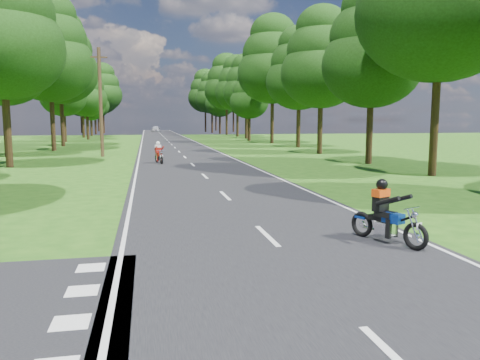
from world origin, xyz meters
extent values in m
plane|color=#204E11|center=(0.00, 0.00, 0.00)|extent=(160.00, 160.00, 0.00)
cube|color=black|center=(0.00, 50.00, 0.01)|extent=(7.00, 140.00, 0.02)
cube|color=silver|center=(0.00, 2.00, 0.02)|extent=(0.12, 2.00, 0.01)
cube|color=silver|center=(0.00, 8.00, 0.02)|extent=(0.12, 2.00, 0.01)
cube|color=silver|center=(0.00, 14.00, 0.02)|extent=(0.12, 2.00, 0.01)
cube|color=silver|center=(0.00, 20.00, 0.02)|extent=(0.12, 2.00, 0.01)
cube|color=silver|center=(0.00, 26.00, 0.02)|extent=(0.12, 2.00, 0.01)
cube|color=silver|center=(0.00, 32.00, 0.02)|extent=(0.12, 2.00, 0.01)
cube|color=silver|center=(0.00, 38.00, 0.02)|extent=(0.12, 2.00, 0.01)
cube|color=silver|center=(0.00, 44.00, 0.02)|extent=(0.12, 2.00, 0.01)
cube|color=silver|center=(0.00, 50.00, 0.02)|extent=(0.12, 2.00, 0.01)
cube|color=silver|center=(0.00, 56.00, 0.02)|extent=(0.12, 2.00, 0.01)
cube|color=silver|center=(0.00, 62.00, 0.02)|extent=(0.12, 2.00, 0.01)
cube|color=silver|center=(0.00, 68.00, 0.02)|extent=(0.12, 2.00, 0.01)
cube|color=silver|center=(0.00, 74.00, 0.02)|extent=(0.12, 2.00, 0.01)
cube|color=silver|center=(0.00, 80.00, 0.02)|extent=(0.12, 2.00, 0.01)
cube|color=silver|center=(0.00, 86.00, 0.02)|extent=(0.12, 2.00, 0.01)
cube|color=silver|center=(0.00, 92.00, 0.02)|extent=(0.12, 2.00, 0.01)
cube|color=silver|center=(0.00, 98.00, 0.02)|extent=(0.12, 2.00, 0.01)
cube|color=silver|center=(0.00, 104.00, 0.02)|extent=(0.12, 2.00, 0.01)
cube|color=silver|center=(0.00, 110.00, 0.02)|extent=(0.12, 2.00, 0.01)
cube|color=silver|center=(0.00, 116.00, 0.02)|extent=(0.12, 2.00, 0.01)
cube|color=silver|center=(-3.30, 50.00, 0.02)|extent=(0.10, 140.00, 0.01)
cube|color=silver|center=(3.30, 50.00, 0.02)|extent=(0.10, 140.00, 0.01)
cube|color=silver|center=(-3.80, -2.10, 0.02)|extent=(0.50, 0.50, 0.01)
cube|color=silver|center=(-3.80, -0.90, 0.02)|extent=(0.50, 0.50, 0.01)
cube|color=silver|center=(-3.80, 0.30, 0.02)|extent=(0.50, 0.50, 0.01)
cylinder|color=black|center=(-10.57, 20.76, 1.96)|extent=(0.40, 0.40, 3.91)
ellipsoid|color=black|center=(-10.57, 20.76, 6.78)|extent=(6.85, 6.85, 5.82)
ellipsoid|color=black|center=(-10.57, 20.76, 8.68)|extent=(5.87, 5.87, 4.99)
cylinder|color=black|center=(-12.94, 29.18, 1.90)|extent=(0.40, 0.40, 3.79)
ellipsoid|color=black|center=(-12.94, 29.18, 6.57)|extent=(6.64, 6.64, 5.64)
ellipsoid|color=black|center=(-12.94, 29.18, 8.41)|extent=(5.69, 5.69, 4.84)
cylinder|color=black|center=(-10.82, 35.60, 2.16)|extent=(0.40, 0.40, 4.32)
ellipsoid|color=black|center=(-10.82, 35.60, 7.47)|extent=(7.56, 7.56, 6.42)
ellipsoid|color=black|center=(-10.82, 35.60, 9.58)|extent=(6.48, 6.48, 5.51)
ellipsoid|color=black|center=(-10.82, 35.60, 11.68)|extent=(4.86, 4.86, 4.13)
cylinder|color=black|center=(-11.26, 43.10, 2.20)|extent=(0.40, 0.40, 4.40)
ellipsoid|color=black|center=(-11.26, 43.10, 7.62)|extent=(7.71, 7.71, 6.55)
ellipsoid|color=black|center=(-11.26, 43.10, 9.77)|extent=(6.60, 6.60, 5.61)
ellipsoid|color=black|center=(-11.26, 43.10, 11.92)|extent=(4.95, 4.95, 4.21)
cylinder|color=black|center=(-12.61, 52.78, 1.60)|extent=(0.40, 0.40, 3.20)
ellipsoid|color=black|center=(-12.61, 52.78, 5.54)|extent=(5.60, 5.60, 4.76)
ellipsoid|color=black|center=(-12.61, 52.78, 7.10)|extent=(4.80, 4.80, 4.08)
ellipsoid|color=black|center=(-12.61, 52.78, 8.66)|extent=(3.60, 3.60, 3.06)
cylinder|color=black|center=(-10.75, 60.15, 1.61)|extent=(0.40, 0.40, 3.22)
ellipsoid|color=black|center=(-10.75, 60.15, 5.58)|extent=(5.64, 5.64, 4.79)
ellipsoid|color=black|center=(-10.75, 60.15, 7.15)|extent=(4.83, 4.83, 4.11)
ellipsoid|color=black|center=(-10.75, 60.15, 8.72)|extent=(3.62, 3.62, 3.08)
cylinder|color=black|center=(-12.29, 67.91, 1.80)|extent=(0.40, 0.40, 3.61)
ellipsoid|color=black|center=(-12.29, 67.91, 6.25)|extent=(6.31, 6.31, 5.37)
ellipsoid|color=black|center=(-12.29, 67.91, 8.01)|extent=(5.41, 5.41, 4.60)
ellipsoid|color=black|center=(-12.29, 67.91, 9.76)|extent=(4.06, 4.06, 3.45)
cylinder|color=black|center=(-11.94, 75.74, 1.33)|extent=(0.40, 0.40, 2.67)
ellipsoid|color=black|center=(-11.94, 75.74, 4.62)|extent=(4.67, 4.67, 3.97)
ellipsoid|color=black|center=(-11.94, 75.74, 5.92)|extent=(4.00, 4.00, 3.40)
ellipsoid|color=black|center=(-11.94, 75.74, 7.22)|extent=(3.00, 3.00, 2.55)
cylinder|color=black|center=(-12.18, 84.90, 1.54)|extent=(0.40, 0.40, 3.09)
ellipsoid|color=black|center=(-12.18, 84.90, 5.34)|extent=(5.40, 5.40, 4.59)
ellipsoid|color=black|center=(-12.18, 84.90, 6.85)|extent=(4.63, 4.63, 3.93)
ellipsoid|color=black|center=(-12.18, 84.90, 8.35)|extent=(3.47, 3.47, 2.95)
cylinder|color=black|center=(-11.23, 91.41, 2.24)|extent=(0.40, 0.40, 4.48)
ellipsoid|color=black|center=(-11.23, 91.41, 7.75)|extent=(7.84, 7.84, 6.66)
ellipsoid|color=black|center=(-11.23, 91.41, 9.94)|extent=(6.72, 6.72, 5.71)
ellipsoid|color=black|center=(-11.23, 91.41, 12.12)|extent=(5.04, 5.04, 4.28)
cylinder|color=black|center=(-12.28, 100.39, 2.05)|extent=(0.40, 0.40, 4.09)
ellipsoid|color=black|center=(-12.28, 100.39, 7.09)|extent=(7.16, 7.16, 6.09)
ellipsoid|color=black|center=(-12.28, 100.39, 9.08)|extent=(6.14, 6.14, 5.22)
ellipsoid|color=black|center=(-12.28, 100.39, 11.08)|extent=(4.61, 4.61, 3.92)
cylinder|color=black|center=(11.06, 12.20, 2.28)|extent=(0.40, 0.40, 4.56)
ellipsoid|color=black|center=(11.06, 12.20, 7.89)|extent=(7.98, 7.98, 6.78)
cylinder|color=black|center=(10.92, 18.69, 1.75)|extent=(0.40, 0.40, 3.49)
ellipsoid|color=black|center=(10.92, 18.69, 6.05)|extent=(6.12, 6.12, 5.20)
ellipsoid|color=black|center=(10.92, 18.69, 7.75)|extent=(5.24, 5.24, 4.46)
ellipsoid|color=black|center=(10.92, 18.69, 9.46)|extent=(3.93, 3.93, 3.34)
cylinder|color=black|center=(11.06, 27.58, 1.85)|extent=(0.40, 0.40, 3.69)
ellipsoid|color=black|center=(11.06, 27.58, 6.39)|extent=(6.46, 6.46, 5.49)
ellipsoid|color=black|center=(11.06, 27.58, 8.19)|extent=(5.54, 5.54, 4.71)
ellipsoid|color=black|center=(11.06, 27.58, 9.99)|extent=(4.15, 4.15, 3.53)
cylinder|color=black|center=(12.17, 36.42, 1.87)|extent=(0.40, 0.40, 3.74)
ellipsoid|color=black|center=(12.17, 36.42, 6.48)|extent=(6.55, 6.55, 5.57)
ellipsoid|color=black|center=(12.17, 36.42, 8.31)|extent=(5.62, 5.62, 4.77)
ellipsoid|color=black|center=(12.17, 36.42, 10.13)|extent=(4.21, 4.21, 3.58)
cylinder|color=black|center=(11.72, 44.72, 2.32)|extent=(0.40, 0.40, 4.64)
ellipsoid|color=black|center=(11.72, 44.72, 8.04)|extent=(8.12, 8.12, 6.91)
ellipsoid|color=black|center=(11.72, 44.72, 10.30)|extent=(6.96, 6.96, 5.92)
ellipsoid|color=black|center=(11.72, 44.72, 12.56)|extent=(5.22, 5.22, 4.44)
cylinder|color=black|center=(10.55, 51.92, 1.45)|extent=(0.40, 0.40, 2.91)
ellipsoid|color=black|center=(10.55, 51.92, 5.03)|extent=(5.09, 5.09, 4.33)
ellipsoid|color=black|center=(10.55, 51.92, 6.45)|extent=(4.36, 4.36, 3.71)
ellipsoid|color=black|center=(10.55, 51.92, 7.87)|extent=(3.27, 3.27, 2.78)
cylinder|color=black|center=(11.77, 59.40, 1.94)|extent=(0.40, 0.40, 3.88)
ellipsoid|color=black|center=(11.77, 59.40, 6.71)|extent=(6.78, 6.78, 5.77)
ellipsoid|color=black|center=(11.77, 59.40, 8.60)|extent=(5.81, 5.81, 4.94)
ellipsoid|color=black|center=(11.77, 59.40, 10.49)|extent=(4.36, 4.36, 3.71)
cylinder|color=black|center=(12.10, 67.87, 2.09)|extent=(0.40, 0.40, 4.18)
ellipsoid|color=black|center=(12.10, 67.87, 7.23)|extent=(7.31, 7.31, 6.21)
ellipsoid|color=black|center=(12.10, 67.87, 9.27)|extent=(6.27, 6.27, 5.33)
ellipsoid|color=black|center=(12.10, 67.87, 11.31)|extent=(4.70, 4.70, 4.00)
cylinder|color=black|center=(11.80, 76.83, 2.32)|extent=(0.40, 0.40, 4.63)
ellipsoid|color=black|center=(11.80, 76.83, 8.02)|extent=(8.11, 8.11, 6.89)
ellipsoid|color=black|center=(11.80, 76.83, 10.28)|extent=(6.95, 6.95, 5.91)
ellipsoid|color=black|center=(11.80, 76.83, 12.54)|extent=(5.21, 5.21, 4.43)
cylinder|color=black|center=(11.69, 84.12, 1.68)|extent=(0.40, 0.40, 3.36)
ellipsoid|color=black|center=(11.69, 84.12, 5.82)|extent=(5.88, 5.88, 5.00)
ellipsoid|color=black|center=(11.69, 84.12, 7.46)|extent=(5.04, 5.04, 4.29)
ellipsoid|color=black|center=(11.69, 84.12, 9.10)|extent=(3.78, 3.78, 3.21)
cylinder|color=black|center=(11.14, 91.34, 2.04)|extent=(0.40, 0.40, 4.09)
ellipsoid|color=black|center=(11.14, 91.34, 7.07)|extent=(7.15, 7.15, 6.08)
ellipsoid|color=black|center=(11.14, 91.34, 9.07)|extent=(6.13, 6.13, 5.21)
ellipsoid|color=black|center=(11.14, 91.34, 11.06)|extent=(4.60, 4.60, 3.91)
cylinder|color=black|center=(10.68, 99.10, 2.24)|extent=(0.40, 0.40, 4.48)
ellipsoid|color=black|center=(10.68, 99.10, 7.76)|extent=(7.84, 7.84, 6.66)
ellipsoid|color=black|center=(10.68, 99.10, 9.94)|extent=(6.72, 6.72, 5.71)
ellipsoid|color=black|center=(10.68, 99.10, 12.13)|extent=(5.04, 5.04, 4.28)
cylinder|color=black|center=(-14.00, 110.00, 1.92)|extent=(0.40, 0.40, 3.84)
ellipsoid|color=black|center=(-14.00, 110.00, 6.65)|extent=(6.72, 6.72, 5.71)
ellipsoid|color=black|center=(-14.00, 110.00, 8.52)|extent=(5.76, 5.76, 4.90)
ellipsoid|color=black|center=(-14.00, 110.00, 10.39)|extent=(4.32, 4.32, 3.67)
cylinder|color=black|center=(15.00, 112.00, 2.08)|extent=(0.40, 0.40, 4.16)
ellipsoid|color=black|center=(15.00, 112.00, 7.20)|extent=(7.28, 7.28, 6.19)
ellipsoid|color=black|center=(15.00, 112.00, 9.23)|extent=(6.24, 6.24, 5.30)
ellipsoid|color=black|center=(15.00, 112.00, 11.26)|extent=(4.68, 4.68, 3.98)
cylinder|color=black|center=(-16.00, 95.00, 1.76)|extent=(0.40, 0.40, 3.52)
ellipsoid|color=black|center=(-16.00, 95.00, 6.09)|extent=(6.16, 6.16, 5.24)
ellipsoid|color=black|center=(-16.00, 95.00, 7.81)|extent=(5.28, 5.28, 4.49)
ellipsoid|color=black|center=(-16.00, 95.00, 9.53)|extent=(3.96, 3.96, 3.37)
cylinder|color=black|center=(17.00, 98.00, 2.24)|extent=(0.40, 0.40, 4.48)
ellipsoid|color=black|center=(17.00, 98.00, 7.76)|extent=(7.84, 7.84, 6.66)
ellipsoid|color=black|center=(17.00, 98.00, 9.94)|extent=(6.72, 6.72, 5.71)
ellipsoid|color=black|center=(17.00, 98.00, 12.12)|extent=(5.04, 5.04, 4.28)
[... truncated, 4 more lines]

